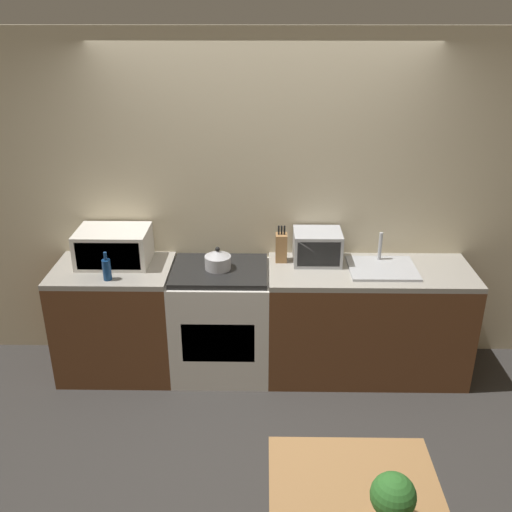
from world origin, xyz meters
TOP-DOWN VIEW (x-y plane):
  - ground_plane at (0.00, 0.00)m, footprint 16.00×16.00m
  - wall_back at (0.00, 1.09)m, footprint 10.00×0.06m
  - counter_left_run at (-1.15, 0.75)m, footprint 0.89×0.62m
  - counter_right_run at (0.82, 0.75)m, footprint 1.54×0.62m
  - stove_range at (-0.32, 0.75)m, footprint 0.75×0.62m
  - kettle at (-0.33, 0.75)m, footprint 0.20×0.20m
  - microwave at (-1.14, 0.84)m, footprint 0.54×0.38m
  - bottle at (-1.12, 0.55)m, footprint 0.06×0.06m
  - knife_block at (0.15, 0.90)m, footprint 0.09×0.10m
  - toaster_oven at (0.42, 0.89)m, footprint 0.36×0.30m
  - sink_basin at (0.91, 0.75)m, footprint 0.50×0.42m
  - potted_plant at (0.54, -1.43)m, footprint 0.19×0.19m

SIDE VIEW (x-z plane):
  - ground_plane at x=0.00m, z-range 0.00..0.00m
  - stove_range at x=-0.32m, z-range 0.00..0.90m
  - counter_right_run at x=0.82m, z-range 0.00..0.90m
  - counter_left_run at x=-1.15m, z-range 0.00..0.90m
  - potted_plant at x=0.54m, z-range 0.77..1.03m
  - sink_basin at x=0.91m, z-range 0.79..1.03m
  - kettle at x=-0.33m, z-range 0.88..1.06m
  - bottle at x=-1.12m, z-range 0.88..1.09m
  - knife_block at x=0.15m, z-range 0.87..1.16m
  - toaster_oven at x=0.42m, z-range 0.90..1.15m
  - microwave at x=-1.14m, z-range 0.90..1.17m
  - wall_back at x=0.00m, z-range 0.00..2.60m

